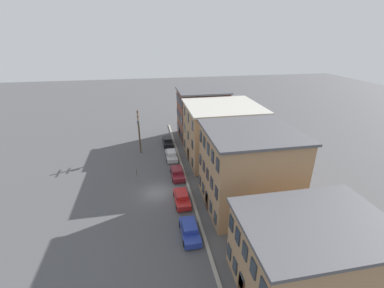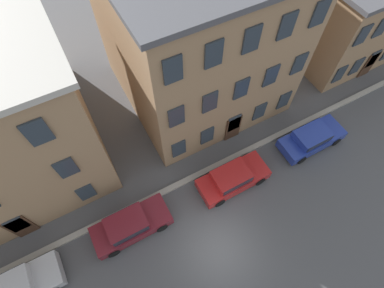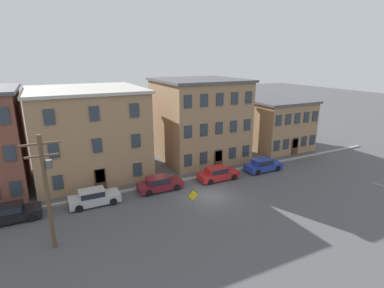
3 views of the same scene
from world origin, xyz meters
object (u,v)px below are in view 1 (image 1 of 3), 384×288
Objects in this scene: car_maroon at (177,172)px; car_black at (168,141)px; utility_pole at (139,130)px; car_red at (182,197)px; car_blue at (190,230)px; car_silver at (171,155)px; caution_sign at (137,173)px.

car_black is at bearing -179.07° from car_maroon.
car_black is at bearing 119.66° from utility_pole.
car_red is 1.00× the size of car_blue.
utility_pole is at bearing -60.34° from car_black.
car_blue is (25.49, -0.12, 0.00)m from car_black.
caution_sign reaches higher than car_silver.
car_silver is 6.33m from car_maroon.
caution_sign is at bearing -39.55° from car_silver.
car_black is 0.54× the size of utility_pole.
car_maroon is 1.00× the size of car_blue.
car_silver is at bearing -0.30° from car_black.
car_silver is 12.89m from car_red.
car_black is at bearing 156.63° from caution_sign.
car_blue is at bearing -0.27° from car_black.
car_maroon is (6.33, 0.24, 0.00)m from car_silver.
car_maroon is at bearing 96.67° from caution_sign.
car_black is 7.22m from utility_pole.
car_black is 1.81× the size of caution_sign.
caution_sign is 10.91m from utility_pole.
car_black is 12.82m from car_maroon.
car_black is 6.49m from car_silver.
car_silver is at bearing 140.45° from caution_sign.
car_maroon is 0.54× the size of utility_pole.
car_blue is (12.67, -0.33, 0.00)m from car_maroon.
utility_pole is at bearing 177.18° from caution_sign.
caution_sign is at bearing -154.43° from car_blue.
car_black is at bearing 179.70° from car_silver.
utility_pole reaches higher than car_silver.
car_silver is at bearing 179.74° from car_blue.
car_silver and car_red have the same top height.
car_silver is 19.00m from car_blue.
car_red is at bearing 17.79° from utility_pole.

